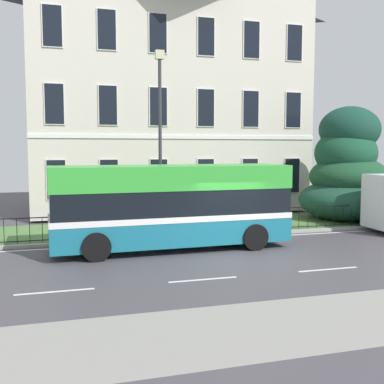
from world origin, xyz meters
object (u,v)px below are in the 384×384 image
object	(u,v)px
georgian_townhouse	(164,90)
evergreen_tree	(347,173)
street_lamp_post	(160,131)
single_decker_bus	(171,205)

from	to	relation	value
georgian_townhouse	evergreen_tree	xyz separation A→B (m)	(7.73, -7.84, -4.84)
georgian_townhouse	street_lamp_post	bearing A→B (deg)	-103.82
georgian_townhouse	street_lamp_post	xyz separation A→B (m)	(-2.25, -9.16, -2.86)
single_decker_bus	evergreen_tree	bearing A→B (deg)	20.51
single_decker_bus	street_lamp_post	distance (m)	3.93
georgian_townhouse	single_decker_bus	world-z (taller)	georgian_townhouse
evergreen_tree	street_lamp_post	xyz separation A→B (m)	(-9.98, -1.32, 1.97)
single_decker_bus	street_lamp_post	world-z (taller)	street_lamp_post
single_decker_bus	street_lamp_post	bearing A→B (deg)	84.28
georgian_townhouse	street_lamp_post	size ratio (longest dim) A/B	2.09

